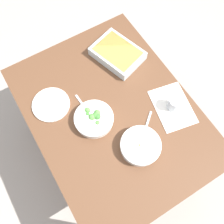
% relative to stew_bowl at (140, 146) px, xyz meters
% --- Properties ---
extents(ground_plane, '(6.00, 6.00, 0.00)m').
position_rel_stew_bowl_xyz_m(ground_plane, '(0.26, 0.02, -0.77)').
color(ground_plane, '#9E9389').
extents(dining_table, '(1.20, 0.90, 0.74)m').
position_rel_stew_bowl_xyz_m(dining_table, '(0.26, 0.02, -0.12)').
color(dining_table, brown).
rests_on(dining_table, ground_plane).
extents(placemat, '(0.31, 0.25, 0.00)m').
position_rel_stew_bowl_xyz_m(placemat, '(0.10, -0.30, -0.03)').
color(placemat, silver).
rests_on(placemat, dining_table).
extents(stew_bowl, '(0.22, 0.22, 0.06)m').
position_rel_stew_bowl_xyz_m(stew_bowl, '(0.00, 0.00, 0.00)').
color(stew_bowl, silver).
rests_on(stew_bowl, dining_table).
extents(broccoli_bowl, '(0.22, 0.22, 0.07)m').
position_rel_stew_bowl_xyz_m(broccoli_bowl, '(0.26, 0.13, -0.00)').
color(broccoli_bowl, silver).
rests_on(broccoli_bowl, dining_table).
extents(baking_dish, '(0.35, 0.30, 0.06)m').
position_rel_stew_bowl_xyz_m(baking_dish, '(0.57, -0.21, 0.00)').
color(baking_dish, silver).
rests_on(baking_dish, dining_table).
extents(drink_cup, '(0.07, 0.07, 0.08)m').
position_rel_stew_bowl_xyz_m(drink_cup, '(0.10, -0.30, 0.01)').
color(drink_cup, '#B2BCC6').
rests_on(drink_cup, dining_table).
extents(side_plate, '(0.22, 0.22, 0.01)m').
position_rel_stew_bowl_xyz_m(side_plate, '(0.48, 0.30, -0.03)').
color(side_plate, silver).
rests_on(side_plate, dining_table).
extents(spoon_by_stew, '(0.13, 0.15, 0.01)m').
position_rel_stew_bowl_xyz_m(spoon_by_stew, '(0.07, -0.09, -0.03)').
color(spoon_by_stew, silver).
rests_on(spoon_by_stew, dining_table).
extents(spoon_by_broccoli, '(0.18, 0.03, 0.01)m').
position_rel_stew_bowl_xyz_m(spoon_by_broccoli, '(0.35, 0.14, -0.03)').
color(spoon_by_broccoli, silver).
rests_on(spoon_by_broccoli, dining_table).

